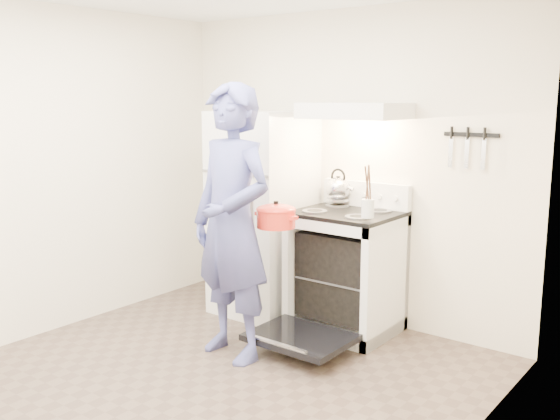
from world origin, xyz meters
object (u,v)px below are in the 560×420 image
at_px(stove_body, 346,274).
at_px(dutch_oven, 276,218).
at_px(tea_kettle, 338,187).
at_px(refrigerator, 263,213).
at_px(person, 232,223).

distance_m(stove_body, dutch_oven, 0.86).
relative_size(tea_kettle, dutch_oven, 0.87).
distance_m(refrigerator, stove_body, 0.90).
height_order(person, dutch_oven, person).
bearing_deg(tea_kettle, refrigerator, -160.04).
xyz_separation_m(stove_body, person, (-0.37, -0.90, 0.50)).
xyz_separation_m(refrigerator, tea_kettle, (0.60, 0.22, 0.25)).
xyz_separation_m(refrigerator, person, (0.44, -0.87, 0.11)).
relative_size(stove_body, person, 0.48).
height_order(refrigerator, person, person).
relative_size(stove_body, dutch_oven, 2.69).
bearing_deg(person, dutch_oven, 54.82).
bearing_deg(stove_body, person, -112.55).
xyz_separation_m(tea_kettle, person, (-0.16, -1.09, -0.14)).
bearing_deg(dutch_oven, refrigerator, 135.08).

